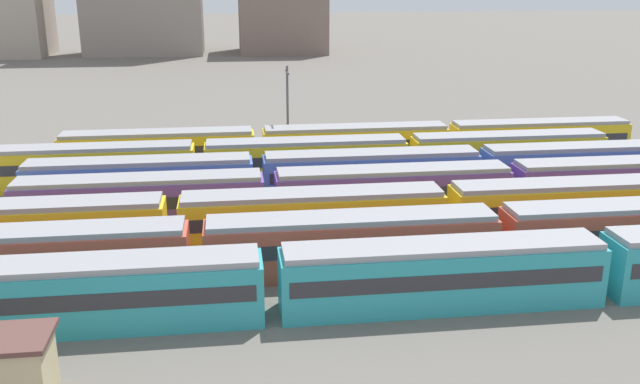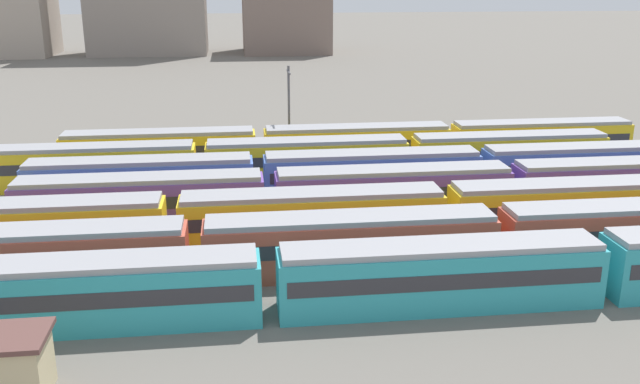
# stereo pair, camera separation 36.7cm
# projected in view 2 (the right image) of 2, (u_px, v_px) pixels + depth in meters

# --- Properties ---
(ground_plane) EXTENTS (600.00, 600.00, 0.00)m
(ground_plane) POSITION_uv_depth(u_px,v_px,m) (159.00, 224.00, 51.88)
(ground_plane) COLOR #666059
(train_track_1) EXTENTS (74.70, 3.06, 3.75)m
(train_track_1) POSITION_uv_depth(u_px,v_px,m) (498.00, 237.00, 44.04)
(train_track_1) COLOR #BC4C38
(train_track_1) RESTS_ON ground_plane
(train_track_2) EXTENTS (74.70, 3.06, 3.75)m
(train_track_2) POSITION_uv_depth(u_px,v_px,m) (446.00, 211.00, 48.76)
(train_track_2) COLOR yellow
(train_track_2) RESTS_ON ground_plane
(train_track_5) EXTENTS (55.80, 3.06, 3.75)m
(train_track_5) POSITION_uv_depth(u_px,v_px,m) (307.00, 159.00, 62.59)
(train_track_5) COLOR yellow
(train_track_5) RESTS_ON ground_plane
(train_track_6) EXTENTS (55.80, 3.06, 3.75)m
(train_track_6) POSITION_uv_depth(u_px,v_px,m) (357.00, 144.00, 68.15)
(train_track_6) COLOR yellow
(train_track_6) RESTS_ON ground_plane
(catenary_pole_3) EXTENTS (0.24, 3.20, 9.22)m
(catenary_pole_3) POSITION_uv_depth(u_px,v_px,m) (289.00, 107.00, 69.51)
(catenary_pole_3) COLOR #4C4C51
(catenary_pole_3) RESTS_ON ground_plane
(signal_hut) EXTENTS (3.60, 3.00, 3.04)m
(signal_hut) POSITION_uv_depth(u_px,v_px,m) (9.00, 365.00, 30.19)
(signal_hut) COLOR #C6B284
(signal_hut) RESTS_ON ground_plane
(distant_building_2) EXTENTS (20.13, 18.96, 21.13)m
(distant_building_2) POSITION_uv_depth(u_px,v_px,m) (285.00, 7.00, 164.52)
(distant_building_2) COLOR #7A665B
(distant_building_2) RESTS_ON ground_plane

